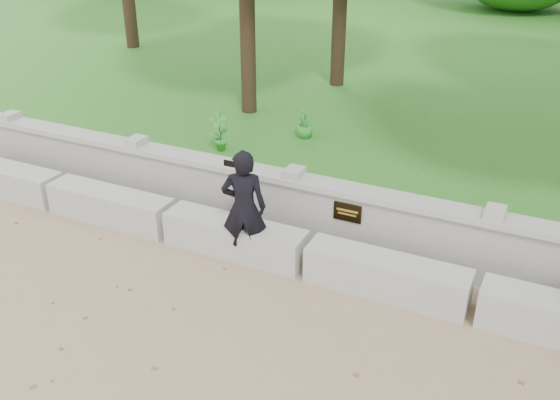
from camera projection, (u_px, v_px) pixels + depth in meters
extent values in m
plane|color=#917B59|center=(229.00, 367.00, 6.14)|extent=(80.00, 80.00, 0.00)
cube|color=#2E641A|center=(481.00, 50.00, 17.32)|extent=(40.00, 22.00, 0.25)
cube|color=#B2AFA8|center=(7.00, 180.00, 9.51)|extent=(1.90, 0.45, 0.45)
cube|color=#B2AFA8|center=(111.00, 206.00, 8.73)|extent=(1.90, 0.45, 0.45)
cube|color=#B2AFA8|center=(235.00, 237.00, 7.95)|extent=(1.90, 0.45, 0.45)
cube|color=#B2AFA8|center=(386.00, 276.00, 7.18)|extent=(1.90, 0.45, 0.45)
cube|color=#A7A59E|center=(329.00, 217.00, 8.04)|extent=(12.50, 0.25, 0.82)
cube|color=#B2AFA8|center=(330.00, 186.00, 7.84)|extent=(12.50, 0.35, 0.08)
cube|color=black|center=(347.00, 212.00, 7.72)|extent=(0.36, 0.02, 0.24)
imported|color=black|center=(244.00, 208.00, 7.56)|extent=(0.64, 0.54, 1.50)
cube|color=black|center=(229.00, 164.00, 7.00)|extent=(0.14, 0.07, 0.07)
imported|color=green|center=(220.00, 132.00, 10.33)|extent=(0.40, 0.43, 0.67)
imported|color=green|center=(305.00, 123.00, 10.90)|extent=(0.38, 0.40, 0.55)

